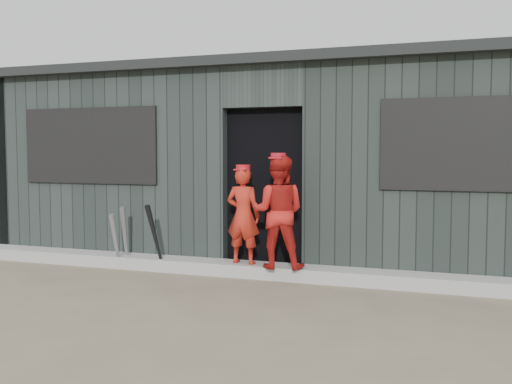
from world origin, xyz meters
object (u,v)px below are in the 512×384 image
at_px(bat_right, 155,238).
at_px(bat_mid, 116,241).
at_px(player_red_left, 243,215).
at_px(player_grey_back, 302,216).
at_px(dugout, 294,164).
at_px(bat_left, 125,237).
at_px(player_red_right, 278,212).

bearing_deg(bat_right, bat_mid, -177.58).
bearing_deg(player_red_left, player_grey_back, -128.58).
bearing_deg(player_grey_back, dugout, -96.12).
height_order(bat_left, bat_mid, bat_left).
distance_m(bat_left, dugout, 2.62).
distance_m(player_red_right, player_grey_back, 0.74).
distance_m(bat_mid, bat_right, 0.55).
relative_size(bat_right, player_grey_back, 0.65).
distance_m(bat_left, player_red_left, 1.61).
bearing_deg(bat_mid, player_grey_back, 20.04).
relative_size(bat_right, player_red_right, 0.68).
distance_m(bat_left, player_red_right, 2.08).
bearing_deg(player_red_right, bat_right, -5.38).
bearing_deg(bat_right, bat_left, 166.57).
distance_m(bat_mid, player_red_left, 1.67).
bearing_deg(player_red_right, player_grey_back, -104.12).
bearing_deg(player_grey_back, bat_right, -0.64).
height_order(bat_mid, player_red_left, player_red_left).
bearing_deg(bat_mid, dugout, 46.89).
bearing_deg(dugout, bat_mid, -133.11).
bearing_deg(bat_right, player_red_right, 1.64).
distance_m(player_red_left, player_grey_back, 0.82).
height_order(player_red_right, dugout, dugout).
height_order(bat_left, player_grey_back, player_grey_back).
relative_size(bat_left, player_red_left, 0.71).
bearing_deg(player_grey_back, bat_left, -8.92).
bearing_deg(dugout, player_red_right, -80.46).
bearing_deg(dugout, player_grey_back, -70.19).
height_order(bat_mid, player_red_right, player_red_right).
distance_m(bat_mid, dugout, 2.76).
distance_m(player_red_right, dugout, 1.92).
xyz_separation_m(bat_left, bat_mid, (-0.05, -0.14, -0.04)).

